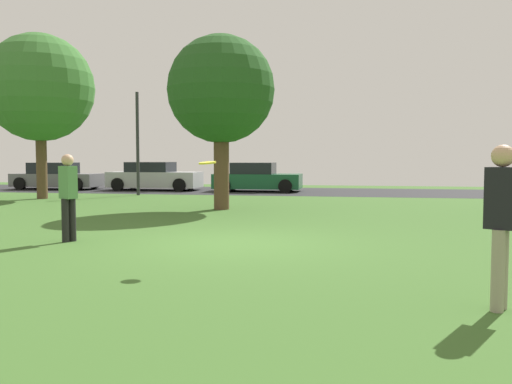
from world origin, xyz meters
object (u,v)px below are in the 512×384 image
Objects in this scene: maple_tree_far at (40,88)px; frisbee_disc at (207,163)px; street_lamp_post at (138,144)px; person_catcher at (501,218)px; parked_car_green at (257,178)px; person_thrower at (68,193)px; parked_car_silver at (154,177)px; maple_tree_near at (221,90)px; parked_car_grey at (57,177)px.

maple_tree_far is 17.59× the size of frisbee_disc.
street_lamp_post is at bearing 41.02° from maple_tree_far.
person_catcher is 0.43× the size of parked_car_green.
person_thrower is 0.38× the size of parked_car_silver.
maple_tree_far reaches higher than parked_car_green.
frisbee_disc is at bearing 0.00° from person_thrower.
street_lamp_post reaches higher than parked_car_silver.
maple_tree_far is 4.53m from street_lamp_post.
street_lamp_post is at bearing -29.34° from person_catcher.
maple_tree_near reaches higher than person_catcher.
person_thrower is 3.74m from frisbee_disc.
person_catcher is (7.12, -3.55, 0.05)m from person_thrower.
frisbee_disc is (1.95, -8.64, -2.20)m from maple_tree_near.
maple_tree_far is at bearing 159.94° from maple_tree_near.
maple_tree_far is 1.45× the size of parked_car_grey.
frisbee_disc is 15.94m from street_lamp_post.
frisbee_disc is at bearing -77.25° from maple_tree_near.
maple_tree_near is 1.21× the size of parked_car_silver.
person_thrower is at bearing -0.00° from person_catcher.
person_catcher is at bearing -49.14° from parked_car_grey.
frisbee_disc is 0.08× the size of street_lamp_post.
person_catcher is 4.84× the size of frisbee_disc.
maple_tree_near is 9.12m from frisbee_disc.
street_lamp_post is (-10.96, 16.14, 1.24)m from person_catcher.
maple_tree_far is 10.50m from parked_car_green.
frisbee_disc reaches higher than parked_car_silver.
parked_car_silver is (-5.82, 9.17, -3.12)m from maple_tree_near.
parked_car_silver is 1.09× the size of parked_car_green.
parked_car_grey is at bearing 116.11° from maple_tree_far.
frisbee_disc is at bearing -63.38° from street_lamp_post.
parked_car_grey is at bearing 126.57° from frisbee_disc.
person_catcher reaches higher than person_thrower.
maple_tree_near is 14.66m from parked_car_grey.
person_catcher is 25.85m from parked_car_grey.
maple_tree_far is at bearing -63.89° from parked_car_grey.
maple_tree_far is (-8.18, 2.99, 0.63)m from maple_tree_near.
parked_car_grey is at bearing 150.20° from street_lamp_post.
street_lamp_post is at bearing -29.80° from parked_car_grey.
person_catcher is 0.40× the size of street_lamp_post.
maple_tree_far is 7.60m from parked_car_silver.
maple_tree_far is 1.44× the size of parked_car_silver.
street_lamp_post reaches higher than person_thrower.
parked_car_grey is 1.00× the size of street_lamp_post.
frisbee_disc is (-3.82, 1.91, 0.57)m from person_catcher.
person_catcher is at bearing -59.53° from parked_car_silver.
person_thrower is 13.23m from street_lamp_post.
person_catcher is at bearing -72.23° from parked_car_green.
person_catcher is at bearing -61.28° from maple_tree_near.
frisbee_disc is (10.14, -11.62, -2.83)m from maple_tree_far.
street_lamp_post is at bearing -79.87° from parked_car_silver.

